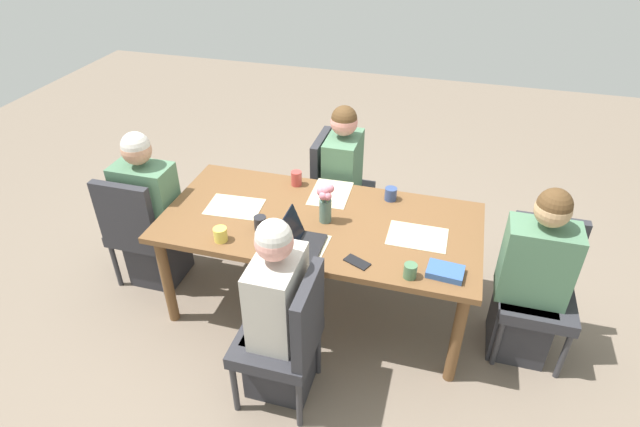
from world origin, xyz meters
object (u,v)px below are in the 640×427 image
at_px(person_head_left_right_near, 530,285).
at_px(coffee_mug_near_left, 391,194).
at_px(person_near_left_near, 342,186).
at_px(chair_head_right_left_far, 139,226).
at_px(person_far_left_mid, 279,320).
at_px(flower_vase, 325,201).
at_px(phone_black, 357,262).
at_px(person_head_right_left_far, 151,218).
at_px(coffee_mug_centre_right, 260,223).
at_px(coffee_mug_near_right, 220,234).
at_px(book_red_cover, 445,272).
at_px(coffee_mug_centre_left, 410,271).
at_px(chair_near_left_near, 335,184).
at_px(chair_far_left_mid, 288,334).
at_px(coffee_mug_far_left, 296,178).
at_px(chair_head_left_right_near, 539,282).
at_px(laptop_far_left_mid, 299,243).

xyz_separation_m(person_head_left_right_near, coffee_mug_near_left, (0.93, -0.40, 0.25)).
bearing_deg(person_near_left_near, chair_head_right_left_far, 34.50).
distance_m(chair_head_right_left_far, coffee_mug_near_left, 1.79).
relative_size(person_far_left_mid, person_head_left_right_near, 1.00).
xyz_separation_m(flower_vase, phone_black, (-0.29, 0.35, -0.15)).
distance_m(person_head_right_left_far, person_head_left_right_near, 2.57).
distance_m(person_near_left_near, coffee_mug_centre_right, 1.06).
xyz_separation_m(coffee_mug_near_right, book_red_cover, (-1.33, -0.05, -0.02)).
xyz_separation_m(coffee_mug_near_right, coffee_mug_centre_left, (-1.14, 0.03, -0.00)).
bearing_deg(person_head_left_right_near, coffee_mug_centre_right, 5.80).
xyz_separation_m(person_near_left_near, book_red_cover, (-0.85, 1.11, 0.23)).
relative_size(chair_near_left_near, person_far_left_mid, 0.75).
distance_m(chair_head_right_left_far, coffee_mug_centre_right, 1.03).
height_order(person_far_left_mid, coffee_mug_centre_right, person_far_left_mid).
relative_size(chair_near_left_near, person_head_right_left_far, 0.75).
distance_m(chair_far_left_mid, person_head_right_left_far, 1.49).
bearing_deg(chair_far_left_mid, person_near_left_near, -87.27).
height_order(chair_far_left_mid, chair_head_right_left_far, same).
bearing_deg(person_head_left_right_near, coffee_mug_far_left, -14.34).
bearing_deg(coffee_mug_near_left, person_near_left_near, -44.06).
bearing_deg(chair_head_left_right_near, chair_near_left_near, -28.10).
height_order(person_near_left_near, chair_head_right_left_far, person_near_left_near).
relative_size(person_far_left_mid, chair_head_left_right_near, 1.33).
bearing_deg(chair_head_left_right_near, chair_far_left_mid, 31.22).
distance_m(laptop_far_left_mid, coffee_mug_centre_right, 0.32).
distance_m(person_head_right_left_far, coffee_mug_centre_right, 0.97).
height_order(chair_near_left_near, chair_far_left_mid, same).
height_order(chair_far_left_mid, flower_vase, flower_vase).
relative_size(person_head_right_left_far, coffee_mug_centre_right, 13.00).
relative_size(chair_far_left_mid, flower_vase, 3.33).
xyz_separation_m(chair_near_left_near, chair_head_right_left_far, (1.20, 0.93, 0.00)).
relative_size(person_head_right_left_far, chair_head_left_right_near, 1.33).
height_order(person_near_left_near, flower_vase, person_near_left_near).
height_order(person_head_left_right_near, coffee_mug_near_left, person_head_left_right_near).
relative_size(chair_head_left_right_near, laptop_far_left_mid, 2.81).
relative_size(chair_near_left_near, person_head_left_right_near, 0.75).
bearing_deg(chair_head_right_left_far, person_near_left_near, -145.50).
bearing_deg(chair_far_left_mid, person_head_right_left_far, -30.47).
height_order(person_head_right_left_far, phone_black, person_head_right_left_far).
height_order(person_near_left_near, person_head_right_left_far, same).
bearing_deg(coffee_mug_near_left, person_far_left_mid, 68.14).
xyz_separation_m(person_near_left_near, coffee_mug_centre_left, (-0.66, 1.18, 0.25)).
height_order(laptop_far_left_mid, coffee_mug_centre_right, laptop_far_left_mid).
bearing_deg(flower_vase, phone_black, 129.12).
bearing_deg(coffee_mug_centre_right, person_head_left_right_near, -174.20).
xyz_separation_m(person_near_left_near, coffee_mug_far_left, (0.24, 0.40, 0.26)).
relative_size(chair_head_left_right_near, person_head_left_right_near, 0.75).
xyz_separation_m(chair_far_left_mid, person_head_left_right_near, (-1.29, -0.74, 0.03)).
relative_size(chair_head_right_left_far, coffee_mug_near_left, 10.15).
height_order(coffee_mug_centre_right, book_red_cover, coffee_mug_centre_right).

